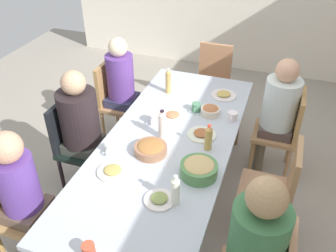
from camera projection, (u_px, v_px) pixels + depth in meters
The scene contains 30 objects.
ground_plane at pixel (168, 205), 3.30m from camera, with size 7.29×7.29×0.00m, color gray.
dining_table at pixel (168, 148), 2.92m from camera, with size 2.44×1.00×0.73m.
chair_0 at pixel (17, 206), 2.62m from camera, with size 0.40×0.40×0.90m.
person_0 at pixel (21, 190), 2.48m from camera, with size 0.30×0.30×1.18m.
chair_1 at pixel (115, 98), 3.88m from camera, with size 0.40×0.40×0.90m.
person_1 at pixel (122, 83), 3.74m from camera, with size 0.30×0.30×1.20m.
chair_3 at pixel (284, 129), 3.41m from camera, with size 0.40×0.40×0.90m.
person_3 at pixel (279, 108), 3.30m from camera, with size 0.32×0.32×1.21m.
person_4 at pixel (254, 248), 2.02m from camera, with size 0.32×0.32×1.28m.
chair_5 at pixel (76, 142), 3.25m from camera, with size 0.40×0.40×0.90m.
person_5 at pixel (81, 123), 3.09m from camera, with size 0.34×0.34×1.22m.
chair_6 at pixel (276, 187), 2.77m from camera, with size 0.40×0.40×0.90m.
chair_7 at pixel (212, 78), 4.25m from camera, with size 0.40×0.40×0.90m.
plate_0 at pixel (202, 134), 2.94m from camera, with size 0.23×0.23×0.04m.
plate_1 at pixel (113, 171), 2.58m from camera, with size 0.22×0.22×0.04m.
plate_2 at pixel (159, 199), 2.35m from camera, with size 0.20×0.20×0.04m.
plate_3 at pixel (173, 116), 3.17m from camera, with size 0.21×0.21×0.04m.
plate_4 at pixel (224, 95), 3.46m from camera, with size 0.24×0.24×0.04m.
bowl_0 at pixel (199, 169), 2.53m from camera, with size 0.27×0.27×0.11m.
bowl_1 at pixel (151, 149), 2.74m from camera, with size 0.25×0.25×0.09m.
bowl_2 at pixel (210, 110), 3.19m from camera, with size 0.17×0.17×0.08m.
cup_0 at pixel (154, 119), 3.07m from camera, with size 0.12×0.09×0.09m.
cup_1 at pixel (232, 116), 3.12m from camera, with size 0.12×0.09×0.07m.
cup_2 at pixel (110, 148), 2.75m from camera, with size 0.11×0.08×0.07m.
cup_3 at pixel (196, 107), 3.24m from camera, with size 0.12×0.08×0.07m.
cup_4 at pixel (89, 251), 1.99m from camera, with size 0.11×0.07×0.10m.
bottle_0 at pixel (162, 125), 2.86m from camera, with size 0.06×0.06×0.25m.
bottle_1 at pixel (168, 81), 3.46m from camera, with size 0.05×0.05×0.26m.
bottle_2 at pixel (175, 191), 2.28m from camera, with size 0.06×0.06×0.24m.
bottle_3 at pixel (208, 138), 2.75m from camera, with size 0.06×0.06×0.22m.
Camera 1 is at (2.17, 0.75, 2.49)m, focal length 38.64 mm.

